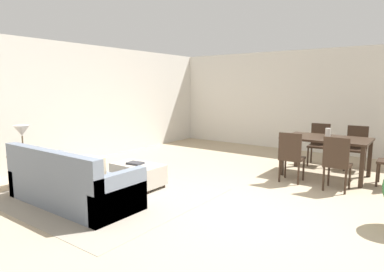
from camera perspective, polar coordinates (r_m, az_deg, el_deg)
The scene contains 15 objects.
ground_plane at distance 4.81m, azimuth 7.46°, elevation -12.57°, with size 10.80×10.80×0.00m, color tan.
wall_back at distance 9.21m, azimuth 22.83°, elevation 5.52°, with size 9.00×0.12×2.70m, color silver.
wall_left at distance 8.00m, azimuth -20.05°, elevation 5.32°, with size 0.12×11.00×2.70m, color silver.
area_rug at distance 5.60m, azimuth -14.19°, elevation -9.65°, with size 3.00×2.80×0.01m, color gray.
couch at distance 5.24m, azimuth -20.28°, elevation -7.87°, with size 2.15×0.90×0.86m.
ottoman_table at distance 5.84m, azimuth -9.33°, elevation -6.45°, with size 0.92×0.51×0.40m.
side_table at distance 6.38m, azimuth -27.11°, elevation -4.07°, with size 0.40×0.40×0.55m.
table_lamp at distance 6.29m, azimuth -27.43°, elevation 0.62°, with size 0.26×0.26×0.53m.
dining_table at distance 6.85m, azimuth 22.28°, elevation -1.00°, with size 1.54×0.98×0.76m.
dining_chair_near_left at distance 6.20m, azimuth 16.81°, elevation -3.07°, with size 0.42×0.42×0.92m.
dining_chair_near_right at distance 5.93m, azimuth 23.82°, elevation -3.94°, with size 0.40×0.40×0.92m.
dining_chair_far_left at distance 7.82m, azimuth 21.20°, elevation -0.94°, with size 0.43×0.43×0.92m.
dining_chair_far_right at distance 7.66m, azimuth 26.62°, elevation -1.45°, with size 0.42×0.42×0.92m.
vase_centerpiece at distance 6.83m, azimuth 22.51°, elevation 0.51°, with size 0.10×0.10×0.18m, color silver.
book_on_ottoman at distance 5.79m, azimuth -9.83°, elevation -4.66°, with size 0.26×0.20×0.03m, color #333338.
Camera 1 is at (2.13, -3.95, 1.73)m, focal length 30.74 mm.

